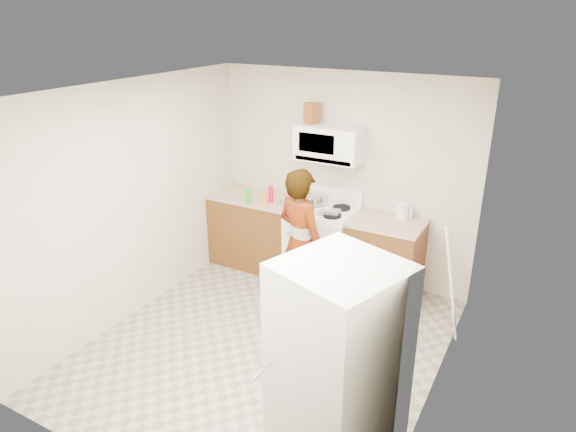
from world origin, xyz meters
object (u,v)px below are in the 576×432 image
Objects in this scene: fridge at (337,380)px; kettle at (403,211)px; saucepan at (315,199)px; microwave at (330,143)px; person at (301,244)px; gas_range at (322,244)px.

fridge is 2.79m from kettle.
kettle is 0.82× the size of saucepan.
kettle is (0.90, 0.04, -0.68)m from microwave.
person is 2.18m from fridge.
gas_range is 1.06m from kettle.
kettle is 1.05m from saucepan.
gas_range is 1.49× the size of microwave.
microwave is 3.59× the size of saucepan.
kettle is (0.80, 0.94, 0.20)m from person.
microwave reaches higher than gas_range.
fridge is (1.31, -2.72, -0.85)m from microwave.
fridge reaches higher than saucepan.
fridge is 8.03× the size of saucepan.
person is at bearing 142.75° from fridge.
gas_range is 0.55m from saucepan.
saucepan is (-1.46, 2.68, 0.16)m from fridge.
person reaches higher than kettle.
microwave is 3.13m from fridge.
microwave is 0.71m from saucepan.
saucepan is (-1.05, -0.08, -0.01)m from kettle.
saucepan is at bearing -164.60° from microwave.
microwave reaches higher than person.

